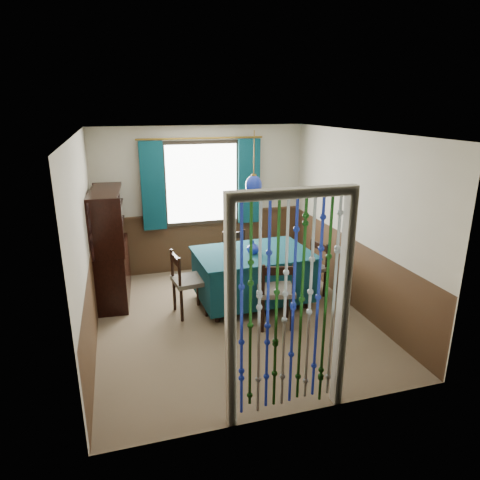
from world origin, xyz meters
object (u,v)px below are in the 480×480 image
object	(u,v)px
chair_near	(276,292)
bowl_shelf	(112,227)
pendant_lamp	(254,185)
vase_sideboard	(113,233)
dining_table	(253,274)
chair_left	(187,281)
sideboard	(111,262)
chair_right	(311,267)
chair_far	(238,258)
vase_table	(253,248)

from	to	relation	value
chair_near	bowl_shelf	distance (m)	2.48
pendant_lamp	vase_sideboard	bearing A→B (deg)	151.09
dining_table	pendant_lamp	size ratio (longest dim) A/B	1.93
chair_left	pendant_lamp	xyz separation A→B (m)	(0.98, 0.09, 1.28)
chair_left	sideboard	xyz separation A→B (m)	(-1.00, 0.82, 0.10)
chair_left	chair_right	size ratio (longest dim) A/B	1.08
chair_near	bowl_shelf	bearing A→B (deg)	159.09
chair_right	pendant_lamp	world-z (taller)	pendant_lamp
sideboard	pendant_lamp	world-z (taller)	pendant_lamp
chair_far	bowl_shelf	bearing A→B (deg)	-1.62
chair_near	chair_far	distance (m)	1.47
vase_table	sideboard	bearing A→B (deg)	158.14
vase_table	vase_sideboard	bearing A→B (deg)	149.61
dining_table	bowl_shelf	xyz separation A→B (m)	(-1.92, 0.53, 0.72)
chair_left	bowl_shelf	distance (m)	1.32
chair_near	bowl_shelf	size ratio (longest dim) A/B	3.98
sideboard	pendant_lamp	bearing A→B (deg)	-16.27
chair_left	chair_right	world-z (taller)	chair_left
dining_table	bowl_shelf	size ratio (longest dim) A/B	7.22
pendant_lamp	chair_left	bearing A→B (deg)	-174.86
pendant_lamp	vase_table	xyz separation A→B (m)	(-0.02, -0.06, -0.89)
chair_right	sideboard	xyz separation A→B (m)	(-2.92, 0.74, 0.13)
vase_sideboard	bowl_shelf	bearing A→B (deg)	-90.00
vase_table	vase_sideboard	size ratio (longest dim) A/B	0.90
chair_near	bowl_shelf	world-z (taller)	bowl_shelf
chair_right	dining_table	bearing A→B (deg)	72.77
chair_far	sideboard	bearing A→B (deg)	-7.73
chair_right	bowl_shelf	bearing A→B (deg)	62.34
chair_left	sideboard	size ratio (longest dim) A/B	0.55
chair_left	bowl_shelf	world-z (taller)	bowl_shelf
chair_right	bowl_shelf	xyz separation A→B (m)	(-2.86, 0.53, 0.72)
chair_left	vase_table	distance (m)	1.04
chair_far	sideboard	xyz separation A→B (m)	(-1.95, 0.04, 0.12)
dining_table	sideboard	world-z (taller)	sideboard
chair_far	bowl_shelf	world-z (taller)	bowl_shelf
chair_right	vase_table	bearing A→B (deg)	76.08
bowl_shelf	pendant_lamp	bearing A→B (deg)	-15.42
dining_table	vase_sideboard	distance (m)	2.25
pendant_lamp	bowl_shelf	distance (m)	2.08
chair_far	vase_table	xyz separation A→B (m)	(0.02, -0.75, 0.41)
chair_near	chair_left	size ratio (longest dim) A/B	1.02
dining_table	chair_near	xyz separation A→B (m)	(0.07, -0.77, 0.04)
sideboard	vase_sideboard	bearing A→B (deg)	83.70
chair_left	pendant_lamp	distance (m)	1.61
chair_near	chair_left	xyz separation A→B (m)	(-1.05, 0.68, -0.01)
dining_table	sideboard	size ratio (longest dim) A/B	1.02
dining_table	chair_left	xyz separation A→B (m)	(-0.98, -0.09, 0.03)
vase_table	dining_table	bearing A→B (deg)	72.09
pendant_lamp	vase_sideboard	xyz separation A→B (m)	(-1.92, 1.06, -0.83)
dining_table	pendant_lamp	bearing A→B (deg)	-92.77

